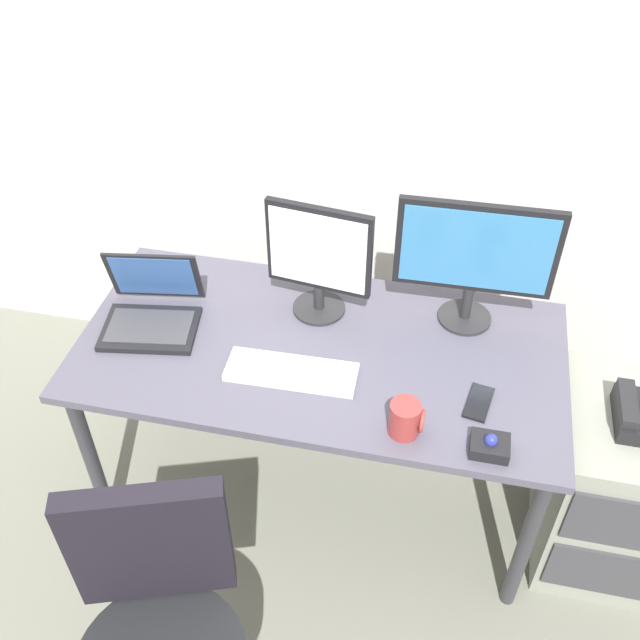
{
  "coord_description": "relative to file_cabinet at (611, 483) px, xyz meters",
  "views": [
    {
      "loc": [
        0.36,
        -1.66,
        2.39
      ],
      "look_at": [
        0.0,
        0.0,
        0.86
      ],
      "focal_mm": 40.82,
      "sensor_mm": 36.0,
      "label": 1
    }
  ],
  "objects": [
    {
      "name": "back_wall",
      "position": [
        -1.01,
        0.77,
        1.07
      ],
      "size": [
        6.0,
        0.1,
        2.8
      ],
      "primitive_type": "cube",
      "color": "beige",
      "rests_on": "ground"
    },
    {
      "name": "keyboard",
      "position": [
        -1.08,
        -0.11,
        0.42
      ],
      "size": [
        0.41,
        0.15,
        0.03
      ],
      "color": "silver",
      "rests_on": "desk"
    },
    {
      "name": "coffee_mug",
      "position": [
        -0.7,
        -0.26,
        0.46
      ],
      "size": [
        0.1,
        0.09,
        0.11
      ],
      "color": "maroon",
      "rests_on": "desk"
    },
    {
      "name": "trackball_mouse",
      "position": [
        -0.46,
        -0.28,
        0.43
      ],
      "size": [
        0.11,
        0.09,
        0.07
      ],
      "color": "black",
      "rests_on": "desk"
    },
    {
      "name": "desk",
      "position": [
        -1.01,
        0.03,
        0.33
      ],
      "size": [
        1.58,
        0.78,
        0.74
      ],
      "color": "#4B4856",
      "rests_on": "ground"
    },
    {
      "name": "laptop",
      "position": [
        -1.59,
        0.03,
        0.46
      ],
      "size": [
        0.35,
        0.33,
        0.23
      ],
      "color": "black",
      "rests_on": "desk"
    },
    {
      "name": "cell_phone",
      "position": [
        -0.5,
        -0.11,
        0.41
      ],
      "size": [
        0.09,
        0.15,
        0.01
      ],
      "primitive_type": "cube",
      "rotation": [
        0.0,
        0.0,
        -0.18
      ],
      "color": "black",
      "rests_on": "desk"
    },
    {
      "name": "monitor_main",
      "position": [
        -0.57,
        0.27,
        0.67
      ],
      "size": [
        0.51,
        0.18,
        0.46
      ],
      "color": "#262628",
      "rests_on": "desk"
    },
    {
      "name": "file_cabinet",
      "position": [
        0.0,
        0.0,
        0.0
      ],
      "size": [
        0.42,
        0.53,
        0.67
      ],
      "color": "gray",
      "rests_on": "ground"
    },
    {
      "name": "monitor_side",
      "position": [
        -1.06,
        0.21,
        0.63
      ],
      "size": [
        0.35,
        0.18,
        0.41
      ],
      "color": "#262628",
      "rests_on": "desk"
    },
    {
      "name": "ground_plane",
      "position": [
        -1.01,
        0.03,
        -0.33
      ],
      "size": [
        8.0,
        8.0,
        0.0
      ],
      "primitive_type": "plane",
      "color": "slate"
    }
  ]
}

